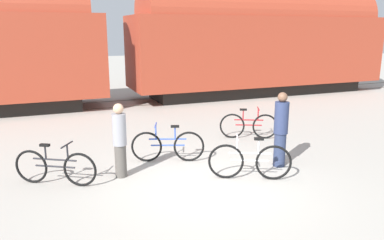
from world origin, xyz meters
The scene contains 10 objects.
ground_plane centered at (0.00, 0.00, 0.00)m, with size 80.00×80.00×0.00m, color #A8A399.
freight_train centered at (0.00, 9.32, 2.67)m, with size 26.48×2.97×5.11m.
rail_near centered at (0.00, 8.60, 0.01)m, with size 38.48×0.07×0.01m, color #4C4238.
rail_far centered at (0.00, 10.04, 0.01)m, with size 38.48×0.07×0.01m, color #4C4238.
bicycle_blue centered at (-0.32, 1.66, 0.39)m, with size 1.66×0.66×0.92m.
bicycle_maroon centered at (2.49, 2.68, 0.39)m, with size 1.53×0.78×0.91m.
bicycle_silver centered at (0.94, -0.03, 0.40)m, with size 1.60×0.82×0.95m.
bicycle_black centered at (-2.88, 1.19, 0.38)m, with size 1.55×0.96×0.89m.
person_in_navy centered at (1.99, 0.41, 0.88)m, with size 0.32×0.32×1.74m.
person_in_grey centered at (-1.56, 1.12, 0.82)m, with size 0.29×0.29×1.61m.
Camera 1 is at (-2.96, -6.50, 3.10)m, focal length 35.00 mm.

